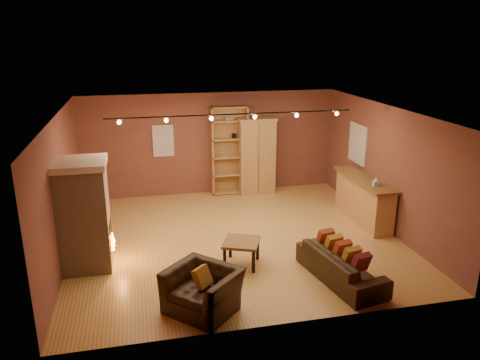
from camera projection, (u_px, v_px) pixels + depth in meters
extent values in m
plane|color=#A97C3C|center=(236.00, 238.00, 10.30)|extent=(7.00, 7.00, 0.00)
plane|color=brown|center=(235.00, 112.00, 9.45)|extent=(7.00, 7.00, 0.00)
cube|color=brown|center=(211.00, 144.00, 12.90)|extent=(7.00, 0.02, 2.80)
cube|color=brown|center=(61.00, 190.00, 9.15)|extent=(0.02, 6.50, 2.80)
cube|color=brown|center=(386.00, 168.00, 10.60)|extent=(0.02, 6.50, 2.80)
cube|color=tan|center=(84.00, 218.00, 8.80)|extent=(0.90, 0.90, 2.00)
cube|color=beige|center=(78.00, 164.00, 8.48)|extent=(0.98, 0.98, 0.12)
cube|color=black|center=(108.00, 235.00, 9.01)|extent=(0.10, 0.65, 0.55)
cone|color=orange|center=(112.00, 241.00, 9.06)|extent=(0.10, 0.10, 0.22)
cube|color=silver|center=(163.00, 141.00, 12.56)|extent=(0.56, 0.04, 0.86)
cube|color=tan|center=(228.00, 149.00, 13.03)|extent=(1.00, 0.04, 2.45)
cube|color=tan|center=(212.00, 151.00, 12.77)|extent=(0.04, 0.39, 2.45)
cube|color=tan|center=(246.00, 150.00, 12.97)|extent=(0.04, 0.39, 2.45)
cube|color=gray|center=(223.00, 156.00, 12.87)|extent=(0.18, 0.12, 0.05)
cube|color=black|center=(234.00, 136.00, 12.77)|extent=(0.10, 0.10, 0.12)
cube|color=tan|center=(230.00, 191.00, 13.23)|extent=(1.00, 0.39, 0.04)
cube|color=tan|center=(229.00, 174.00, 13.07)|extent=(1.00, 0.39, 0.03)
cube|color=tan|center=(229.00, 156.00, 12.92)|extent=(1.00, 0.39, 0.04)
cube|color=tan|center=(229.00, 139.00, 12.77)|extent=(1.00, 0.39, 0.04)
cube|color=tan|center=(229.00, 120.00, 12.62)|extent=(1.00, 0.39, 0.04)
cube|color=tan|center=(229.00, 107.00, 12.50)|extent=(1.00, 0.39, 0.04)
cube|color=tan|center=(256.00, 157.00, 13.01)|extent=(0.99, 0.54, 2.07)
cube|color=brown|center=(259.00, 159.00, 12.77)|extent=(0.02, 0.01, 1.97)
cube|color=tan|center=(257.00, 119.00, 12.69)|extent=(1.05, 0.60, 0.06)
cube|color=tan|center=(363.00, 201.00, 11.15)|extent=(0.48, 2.10, 1.00)
cube|color=brown|center=(365.00, 179.00, 10.99)|extent=(0.60, 2.22, 0.06)
cube|color=#83BBD2|center=(376.00, 184.00, 10.41)|extent=(0.13, 0.13, 0.11)
cone|color=white|center=(376.00, 179.00, 10.37)|extent=(0.08, 0.08, 0.10)
cube|color=silver|center=(358.00, 144.00, 11.82)|extent=(0.05, 0.90, 1.00)
imported|color=black|center=(341.00, 261.00, 8.48)|extent=(0.92, 2.02, 0.76)
cube|color=maroon|center=(361.00, 262.00, 7.93)|extent=(0.34, 0.28, 0.36)
cube|color=#A5772A|center=(351.00, 255.00, 8.17)|extent=(0.34, 0.28, 0.36)
cube|color=#9F3C1F|center=(342.00, 249.00, 8.41)|extent=(0.34, 0.28, 0.36)
cube|color=#A5772A|center=(333.00, 243.00, 8.65)|extent=(0.34, 0.28, 0.36)
cube|color=#9F3C1F|center=(325.00, 237.00, 8.89)|extent=(0.34, 0.28, 0.36)
imported|color=black|center=(202.00, 284.00, 7.52)|extent=(1.28, 1.28, 0.96)
cube|color=#A5772A|center=(202.00, 277.00, 7.49)|extent=(0.38, 0.38, 0.34)
cube|color=brown|center=(241.00, 242.00, 9.01)|extent=(0.87, 0.87, 0.06)
cube|color=black|center=(230.00, 262.00, 8.77)|extent=(0.06, 0.06, 0.44)
cube|color=black|center=(259.00, 259.00, 8.88)|extent=(0.06, 0.06, 0.44)
cube|color=black|center=(225.00, 249.00, 9.28)|extent=(0.06, 0.06, 0.44)
cube|color=black|center=(252.00, 247.00, 9.40)|extent=(0.06, 0.06, 0.44)
cylinder|color=black|center=(233.00, 114.00, 9.66)|extent=(5.20, 0.03, 0.03)
sphere|color=#FFD88C|center=(119.00, 122.00, 9.21)|extent=(0.09, 0.09, 0.09)
sphere|color=#FFD88C|center=(166.00, 120.00, 9.40)|extent=(0.09, 0.09, 0.09)
sphere|color=#FFD88C|center=(211.00, 118.00, 9.59)|extent=(0.09, 0.09, 0.09)
sphere|color=#FFD88C|center=(255.00, 117.00, 9.78)|extent=(0.09, 0.09, 0.09)
sphere|color=#FFD88C|center=(297.00, 115.00, 9.97)|extent=(0.09, 0.09, 0.09)
sphere|color=#FFD88C|center=(337.00, 114.00, 10.16)|extent=(0.09, 0.09, 0.09)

